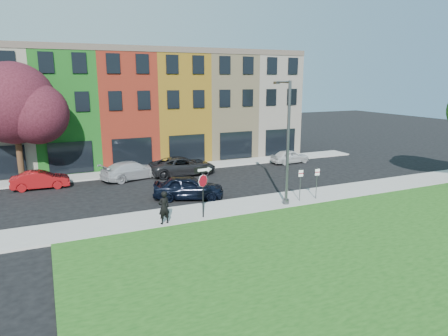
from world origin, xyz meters
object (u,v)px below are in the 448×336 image
stop_sign (203,182)px  street_lamp (286,143)px  man (164,207)px  sedan_near (189,187)px

stop_sign → street_lamp: (5.68, 0.40, 1.73)m
stop_sign → man: size_ratio=1.61×
man → street_lamp: (7.97, 0.47, 2.91)m
street_lamp → sedan_near: bearing=154.0°
sedan_near → man: bearing=167.4°
man → sedan_near: (2.86, 4.16, -0.25)m
stop_sign → street_lamp: size_ratio=0.39×
man → sedan_near: size_ratio=0.37×
street_lamp → stop_sign: bearing=-166.2°
stop_sign → man: 2.58m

